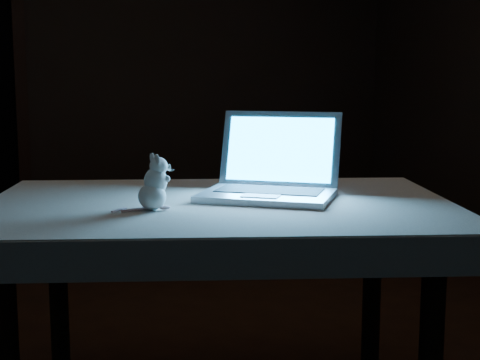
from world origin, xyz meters
name	(u,v)px	position (x,y,z in m)	size (l,w,h in m)	color
back_wall	(108,58)	(0.00, 2.50, 1.30)	(4.50, 0.04, 2.60)	black
table	(219,315)	(-0.28, -0.41, 0.38)	(1.41, 0.91, 0.76)	black
tablecloth	(220,222)	(-0.30, -0.47, 0.71)	(1.52, 1.02, 0.11)	beige
laptop	(267,155)	(-0.11, -0.42, 0.91)	(0.43, 0.38, 0.29)	#B5B4BA
plush_mouse	(152,182)	(-0.51, -0.46, 0.85)	(0.13, 0.13, 0.17)	white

